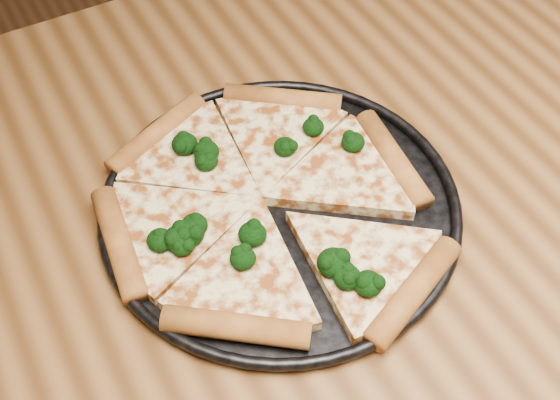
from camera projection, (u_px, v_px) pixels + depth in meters
name	position (u px, v px, depth m)	size (l,w,h in m)	color
dining_table	(390.00, 268.00, 0.76)	(1.20, 0.90, 0.75)	brown
pizza_pan	(280.00, 206.00, 0.69)	(0.34, 0.34, 0.02)	black
pizza	(266.00, 201.00, 0.68)	(0.31, 0.35, 0.02)	beige
broccoli_florets	(249.00, 213.00, 0.66)	(0.24, 0.25, 0.02)	black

